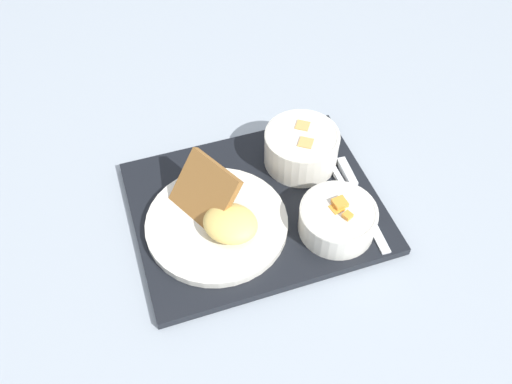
# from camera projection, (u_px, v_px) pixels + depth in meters

# --- Properties ---
(ground_plane) EXTENTS (4.00, 4.00, 0.00)m
(ground_plane) POSITION_uv_depth(u_px,v_px,m) (256.00, 209.00, 0.87)
(ground_plane) COLOR #99A3AD
(serving_tray) EXTENTS (0.42, 0.36, 0.01)m
(serving_tray) POSITION_uv_depth(u_px,v_px,m) (256.00, 207.00, 0.86)
(serving_tray) COLOR black
(serving_tray) RESTS_ON ground_plane
(bowl_salad) EXTENTS (0.12, 0.12, 0.05)m
(bowl_salad) POSITION_uv_depth(u_px,v_px,m) (338.00, 218.00, 0.81)
(bowl_salad) COLOR silver
(bowl_salad) RESTS_ON serving_tray
(bowl_soup) EXTENTS (0.12, 0.12, 0.06)m
(bowl_soup) POSITION_uv_depth(u_px,v_px,m) (301.00, 146.00, 0.89)
(bowl_soup) COLOR silver
(bowl_soup) RESTS_ON serving_tray
(plate_main) EXTENTS (0.22, 0.22, 0.08)m
(plate_main) POSITION_uv_depth(u_px,v_px,m) (218.00, 219.00, 0.82)
(plate_main) COLOR silver
(plate_main) RESTS_ON serving_tray
(knife) EXTENTS (0.05, 0.19, 0.01)m
(knife) POSITION_uv_depth(u_px,v_px,m) (354.00, 188.00, 0.87)
(knife) COLOR silver
(knife) RESTS_ON serving_tray
(spoon) EXTENTS (0.05, 0.16, 0.01)m
(spoon) POSITION_uv_depth(u_px,v_px,m) (341.00, 182.00, 0.88)
(spoon) COLOR silver
(spoon) RESTS_ON serving_tray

